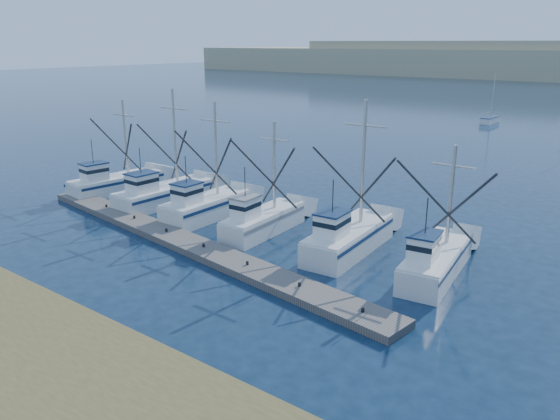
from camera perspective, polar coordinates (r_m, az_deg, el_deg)
The scene contains 4 objects.
ground at distance 25.67m, azimuth -4.51°, elevation -11.88°, with size 500.00×500.00×0.00m, color #0B1E33.
floating_dock at distance 35.40m, azimuth -9.95°, elevation -3.32°, with size 32.34×2.16×0.43m, color slate.
trawler_fleet at distance 38.67m, azimuth -4.74°, elevation -0.22°, with size 31.88×8.60×9.20m.
sailboat_far at distance 95.04m, azimuth 21.07°, elevation 8.79°, with size 1.60×5.08×8.10m.
Camera 1 is at (15.07, -16.66, 12.42)m, focal length 35.00 mm.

